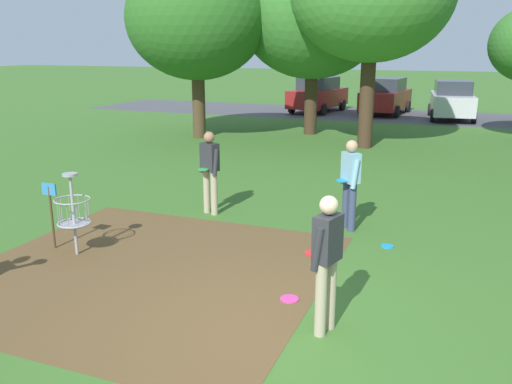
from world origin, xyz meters
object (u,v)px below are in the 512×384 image
(tree_near_left, at_px, (313,16))
(parked_car_center_right, at_px, (452,100))
(parked_car_leftmost, at_px, (318,95))
(parked_car_center_left, at_px, (386,96))
(disc_golf_basket, at_px, (71,211))
(player_waiting_right, at_px, (327,257))
(frisbee_mid_grass, at_px, (289,299))
(player_waiting_left, at_px, (210,168))
(player_throwing, at_px, (350,180))
(frisbee_near_basket, at_px, (387,246))
(tree_mid_right, at_px, (196,20))

(tree_near_left, distance_m, parked_car_center_right, 9.25)
(parked_car_leftmost, relative_size, parked_car_center_left, 1.02)
(disc_golf_basket, bearing_deg, player_waiting_right, -11.88)
(disc_golf_basket, distance_m, parked_car_leftmost, 21.45)
(frisbee_mid_grass, xyz_separation_m, parked_car_center_left, (-1.85, 22.05, 0.91))
(player_waiting_right, relative_size, parked_car_center_left, 0.39)
(disc_golf_basket, bearing_deg, player_waiting_left, 68.24)
(player_throwing, xyz_separation_m, parked_car_center_right, (1.26, 17.86, -0.05))
(disc_golf_basket, bearing_deg, parked_car_leftmost, 94.01)
(player_throwing, relative_size, parked_car_center_left, 0.39)
(player_waiting_right, height_order, parked_car_center_left, parked_car_center_left)
(frisbee_mid_grass, xyz_separation_m, parked_car_center_right, (1.39, 21.07, 0.91))
(player_waiting_left, relative_size, frisbee_mid_grass, 6.58)
(player_waiting_left, bearing_deg, player_waiting_right, -48.38)
(parked_car_leftmost, bearing_deg, frisbee_mid_grass, -76.09)
(player_waiting_left, bearing_deg, tree_near_left, 94.97)
(player_throwing, bearing_deg, parked_car_center_right, 85.97)
(frisbee_near_basket, relative_size, parked_car_center_left, 0.05)
(player_throwing, xyz_separation_m, player_waiting_right, (0.51, -3.85, 0.00))
(tree_mid_right, bearing_deg, player_waiting_right, -57.08)
(frisbee_mid_grass, relative_size, parked_car_center_right, 0.06)
(player_throwing, distance_m, player_waiting_right, 3.89)
(tree_mid_right, xyz_separation_m, parked_car_center_left, (5.56, 10.24, -3.41))
(frisbee_near_basket, bearing_deg, tree_near_left, 111.75)
(frisbee_near_basket, bearing_deg, player_waiting_right, -95.70)
(player_throwing, bearing_deg, tree_mid_right, 131.29)
(parked_car_leftmost, bearing_deg, player_waiting_left, -81.89)
(disc_golf_basket, relative_size, frisbee_mid_grass, 5.35)
(disc_golf_basket, xyz_separation_m, parked_car_center_left, (2.02, 21.73, 0.17))
(tree_near_left, bearing_deg, parked_car_center_left, 76.74)
(parked_car_leftmost, bearing_deg, tree_near_left, -77.36)
(player_throwing, relative_size, frisbee_mid_grass, 6.58)
(frisbee_near_basket, distance_m, tree_near_left, 13.36)
(tree_near_left, relative_size, parked_car_leftmost, 1.55)
(player_waiting_left, bearing_deg, player_throwing, 0.90)
(disc_golf_basket, distance_m, tree_mid_right, 12.54)
(parked_car_center_left, bearing_deg, player_throwing, -83.97)
(tree_near_left, distance_m, parked_car_leftmost, 8.47)
(parked_car_leftmost, bearing_deg, player_throwing, -73.41)
(player_waiting_left, height_order, tree_near_left, tree_near_left)
(player_waiting_left, xyz_separation_m, parked_car_leftmost, (-2.64, 18.54, -0.05))
(disc_golf_basket, xyz_separation_m, player_waiting_right, (4.52, -0.95, 0.21))
(player_waiting_right, relative_size, parked_car_center_right, 0.39)
(player_waiting_left, relative_size, parked_car_center_right, 0.39)
(player_waiting_left, bearing_deg, parked_car_center_left, 87.32)
(player_waiting_right, bearing_deg, frisbee_mid_grass, 135.35)
(disc_golf_basket, height_order, player_throwing, player_throwing)
(frisbee_near_basket, relative_size, tree_mid_right, 0.03)
(frisbee_near_basket, xyz_separation_m, parked_car_leftmost, (-6.34, 19.17, 0.91))
(player_throwing, distance_m, parked_car_center_right, 17.90)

